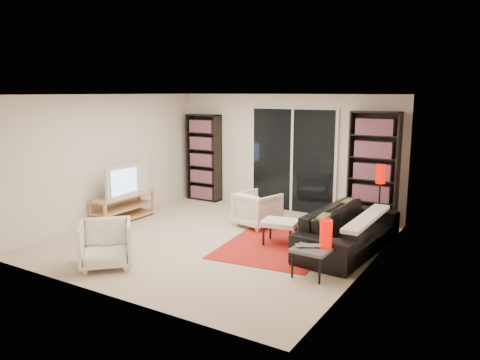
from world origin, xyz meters
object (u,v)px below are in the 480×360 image
(bookshelf_left, at_px, (204,158))
(side_table, at_px, (312,251))
(tv_stand, at_px, (123,207))
(armchair_back, at_px, (257,209))
(ottoman, at_px, (280,224))
(bookshelf_right, at_px, (373,169))
(sofa, at_px, (349,230))
(armchair_front, at_px, (106,244))
(floor_lamp, at_px, (380,182))

(bookshelf_left, distance_m, side_table, 4.95)
(tv_stand, relative_size, side_table, 2.62)
(bookshelf_left, distance_m, armchair_back, 2.54)
(tv_stand, distance_m, ottoman, 3.23)
(bookshelf_right, bearing_deg, sofa, -85.42)
(ottoman, distance_m, side_table, 1.38)
(tv_stand, relative_size, ottoman, 2.15)
(armchair_back, bearing_deg, tv_stand, 36.43)
(bookshelf_right, height_order, armchair_front, bookshelf_right)
(bookshelf_left, xyz_separation_m, floor_lamp, (4.12, -0.51, -0.07))
(armchair_back, bearing_deg, bookshelf_right, -130.46)
(armchair_front, bearing_deg, bookshelf_right, 13.63)
(tv_stand, relative_size, armchair_front, 1.86)
(bookshelf_left, height_order, armchair_front, bookshelf_left)
(bookshelf_left, relative_size, armchair_back, 2.77)
(ottoman, distance_m, floor_lamp, 1.98)
(bookshelf_left, xyz_separation_m, armchair_back, (2.11, -1.26, -0.65))
(armchair_front, relative_size, side_table, 1.41)
(bookshelf_left, bearing_deg, side_table, -37.29)
(tv_stand, bearing_deg, bookshelf_right, 28.76)
(bookshelf_left, distance_m, tv_stand, 2.39)
(sofa, height_order, armchair_back, sofa)
(tv_stand, height_order, armchair_front, armchair_front)
(side_table, distance_m, floor_lamp, 2.53)
(bookshelf_right, relative_size, floor_lamp, 1.73)
(bookshelf_left, xyz_separation_m, tv_stand, (-0.28, -2.27, -0.71))
(armchair_front, distance_m, side_table, 2.89)
(bookshelf_right, bearing_deg, ottoman, -114.69)
(sofa, xyz_separation_m, ottoman, (-1.05, -0.29, 0.01))
(bookshelf_left, relative_size, bookshelf_right, 0.93)
(armchair_back, distance_m, armchair_front, 3.01)
(armchair_front, bearing_deg, bookshelf_left, 62.50)
(sofa, distance_m, armchair_back, 1.93)
(sofa, xyz_separation_m, side_table, (-0.08, -1.27, 0.02))
(bookshelf_right, bearing_deg, side_table, -88.96)
(side_table, height_order, floor_lamp, floor_lamp)
(bookshelf_right, height_order, side_table, bookshelf_right)
(floor_lamp, bearing_deg, side_table, -95.01)
(bookshelf_right, height_order, tv_stand, bookshelf_right)
(bookshelf_left, xyz_separation_m, armchair_front, (1.26, -4.15, -0.65))
(sofa, relative_size, armchair_back, 3.22)
(side_table, bearing_deg, armchair_front, -155.95)
(armchair_back, relative_size, armchair_front, 0.98)
(sofa, bearing_deg, armchair_front, 136.08)
(bookshelf_left, relative_size, side_table, 3.82)
(bookshelf_right, xyz_separation_m, side_table, (0.05, -2.97, -0.69))
(sofa, height_order, ottoman, sofa)
(bookshelf_left, bearing_deg, floor_lamp, -7.05)
(bookshelf_left, xyz_separation_m, ottoman, (2.93, -1.99, -0.63))
(floor_lamp, bearing_deg, armchair_back, -159.49)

